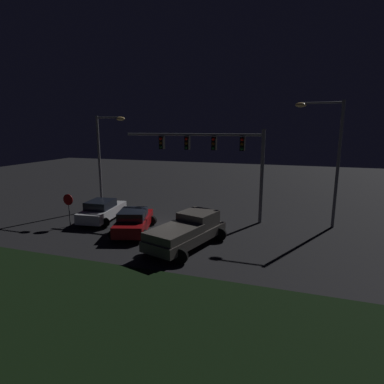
{
  "coord_description": "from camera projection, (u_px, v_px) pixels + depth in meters",
  "views": [
    {
      "loc": [
        8.01,
        -18.19,
        6.56
      ],
      "look_at": [
        1.46,
        1.99,
        2.19
      ],
      "focal_mm": 29.08,
      "sensor_mm": 36.0,
      "label": 1
    }
  ],
  "objects": [
    {
      "name": "street_lamp_left",
      "position": [
        105.0,
        151.0,
        24.69
      ],
      "size": [
        2.56,
        0.44,
        7.51
      ],
      "color": "slate",
      "rests_on": "ground_plane"
    },
    {
      "name": "pickup_truck",
      "position": [
        188.0,
        229.0,
        17.39
      ],
      "size": [
        3.9,
        5.75,
        1.8
      ],
      "rotation": [
        0.0,
        0.0,
        1.28
      ],
      "color": "#514C47",
      "rests_on": "ground_plane"
    },
    {
      "name": "car_sedan",
      "position": [
        102.0,
        210.0,
        22.38
      ],
      "size": [
        2.8,
        4.57,
        1.51
      ],
      "rotation": [
        0.0,
        0.0,
        1.68
      ],
      "color": "silver",
      "rests_on": "ground_plane"
    },
    {
      "name": "car_sedan_far",
      "position": [
        134.0,
        221.0,
        19.8
      ],
      "size": [
        3.26,
        4.73,
        1.51
      ],
      "rotation": [
        0.0,
        0.0,
        1.86
      ],
      "color": "maroon",
      "rests_on": "ground_plane"
    },
    {
      "name": "stop_sign",
      "position": [
        68.0,
        204.0,
        20.89
      ],
      "size": [
        0.76,
        0.08,
        2.23
      ],
      "color": "slate",
      "rests_on": "ground_plane"
    },
    {
      "name": "ground_plane",
      "position": [
        162.0,
        228.0,
        20.69
      ],
      "size": [
        80.0,
        80.0,
        0.0
      ],
      "primitive_type": "plane",
      "color": "black"
    },
    {
      "name": "grass_median",
      "position": [
        54.0,
        309.0,
        11.39
      ],
      "size": [
        27.48,
        7.91,
        0.1
      ],
      "primitive_type": "cube",
      "color": "black",
      "rests_on": "ground_plane"
    },
    {
      "name": "traffic_signal_gantry",
      "position": [
        214.0,
        150.0,
        21.97
      ],
      "size": [
        10.32,
        0.56,
        6.5
      ],
      "color": "slate",
      "rests_on": "ground_plane"
    },
    {
      "name": "street_lamp_right",
      "position": [
        329.0,
        149.0,
        20.07
      ],
      "size": [
        2.98,
        0.44,
        8.28
      ],
      "color": "slate",
      "rests_on": "ground_plane"
    }
  ]
}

